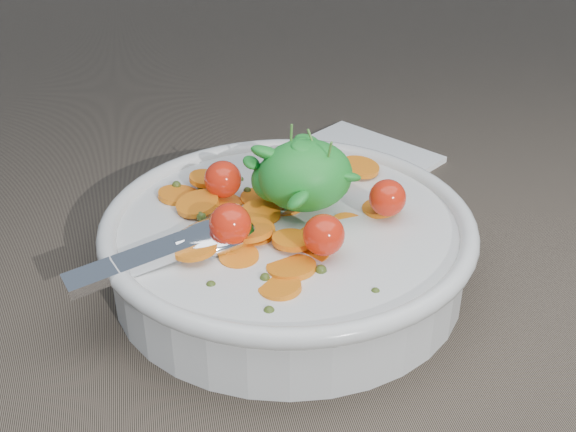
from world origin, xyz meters
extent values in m
plane|color=brown|center=(0.00, 0.00, 0.00)|extent=(6.00, 6.00, 0.00)
cylinder|color=silver|center=(-0.03, 0.03, 0.02)|extent=(0.25, 0.25, 0.05)
torus|color=silver|center=(-0.03, 0.03, 0.05)|extent=(0.27, 0.27, 0.01)
cylinder|color=silver|center=(-0.03, 0.03, 0.00)|extent=(0.13, 0.13, 0.01)
cylinder|color=brown|center=(-0.03, 0.03, 0.02)|extent=(0.23, 0.23, 0.04)
cylinder|color=orange|center=(-0.10, 0.08, 0.05)|extent=(0.04, 0.04, 0.01)
cylinder|color=orange|center=(-0.05, -0.05, 0.05)|extent=(0.03, 0.03, 0.01)
cylinder|color=orange|center=(-0.02, -0.01, 0.05)|extent=(0.03, 0.03, 0.01)
cylinder|color=orange|center=(-0.09, 0.06, 0.05)|extent=(0.04, 0.04, 0.01)
cylinder|color=orange|center=(-0.04, -0.03, 0.05)|extent=(0.05, 0.05, 0.01)
cylinder|color=orange|center=(-0.07, -0.01, 0.05)|extent=(0.04, 0.04, 0.01)
cylinder|color=orange|center=(-0.03, 0.00, 0.05)|extent=(0.04, 0.04, 0.01)
cylinder|color=orange|center=(-0.07, 0.07, 0.05)|extent=(0.04, 0.03, 0.01)
cylinder|color=orange|center=(-0.01, 0.09, 0.05)|extent=(0.04, 0.04, 0.01)
cylinder|color=orange|center=(0.02, 0.02, 0.04)|extent=(0.04, 0.04, 0.01)
cylinder|color=orange|center=(-0.05, 0.03, 0.05)|extent=(0.03, 0.03, 0.01)
cylinder|color=orange|center=(0.04, 0.03, 0.05)|extent=(0.04, 0.04, 0.01)
cylinder|color=orange|center=(-0.08, 0.09, 0.06)|extent=(0.03, 0.03, 0.01)
cylinder|color=orange|center=(-0.02, 0.05, 0.05)|extent=(0.04, 0.04, 0.01)
cylinder|color=orange|center=(-0.05, 0.01, 0.05)|extent=(0.03, 0.03, 0.01)
cylinder|color=orange|center=(-0.04, 0.07, 0.05)|extent=(0.03, 0.03, 0.01)
cylinder|color=orange|center=(-0.07, 0.00, 0.05)|extent=(0.03, 0.03, 0.01)
cylinder|color=orange|center=(-0.09, 0.00, 0.06)|extent=(0.04, 0.04, 0.01)
cylinder|color=orange|center=(-0.03, 0.06, 0.05)|extent=(0.03, 0.03, 0.01)
cylinder|color=orange|center=(-0.04, 0.04, 0.05)|extent=(0.03, 0.03, 0.01)
cylinder|color=orange|center=(-0.05, 0.02, 0.05)|extent=(0.04, 0.04, 0.01)
cylinder|color=orange|center=(0.05, 0.09, 0.05)|extent=(0.04, 0.04, 0.01)
cylinder|color=orange|center=(-0.01, 0.00, 0.05)|extent=(0.04, 0.04, 0.01)
sphere|color=#3D4E1A|center=(-0.10, 0.03, 0.05)|extent=(0.01, 0.01, 0.01)
sphere|color=#3D4E1A|center=(-0.05, -0.03, 0.05)|extent=(0.01, 0.01, 0.01)
sphere|color=#3D4E1A|center=(-0.05, 0.08, 0.05)|extent=(0.01, 0.01, 0.01)
sphere|color=#3D4E1A|center=(0.05, 0.09, 0.05)|extent=(0.01, 0.01, 0.01)
sphere|color=#3D4E1A|center=(-0.10, 0.10, 0.05)|extent=(0.01, 0.01, 0.01)
sphere|color=#3D4E1A|center=(-0.09, 0.04, 0.05)|extent=(0.01, 0.01, 0.01)
sphere|color=#3D4E1A|center=(-0.05, 0.10, 0.05)|extent=(0.01, 0.01, 0.01)
sphere|color=#3D4E1A|center=(-0.06, -0.07, 0.05)|extent=(0.01, 0.01, 0.01)
sphere|color=#3D4E1A|center=(-0.02, -0.03, 0.05)|extent=(0.01, 0.01, 0.01)
sphere|color=#3D4E1A|center=(0.06, 0.05, 0.06)|extent=(0.01, 0.01, 0.01)
sphere|color=#3D4E1A|center=(-0.02, 0.09, 0.05)|extent=(0.01, 0.01, 0.01)
sphere|color=#3D4E1A|center=(0.04, 0.10, 0.05)|extent=(0.00, 0.00, 0.00)
sphere|color=#3D4E1A|center=(0.01, -0.06, 0.05)|extent=(0.01, 0.01, 0.01)
sphere|color=#3D4E1A|center=(-0.10, 0.00, 0.05)|extent=(0.01, 0.01, 0.01)
sphere|color=#3D4E1A|center=(-0.09, -0.03, 0.05)|extent=(0.01, 0.01, 0.01)
sphere|color=#3D4E1A|center=(-0.08, 0.09, 0.05)|extent=(0.01, 0.01, 0.01)
sphere|color=#3D4E1A|center=(-0.06, 0.02, 0.05)|extent=(0.01, 0.01, 0.01)
sphere|color=red|center=(0.04, 0.02, 0.07)|extent=(0.03, 0.03, 0.03)
sphere|color=red|center=(0.01, 0.09, 0.07)|extent=(0.03, 0.03, 0.03)
sphere|color=red|center=(-0.07, 0.07, 0.07)|extent=(0.03, 0.03, 0.03)
sphere|color=red|center=(-0.07, 0.01, 0.07)|extent=(0.03, 0.03, 0.03)
sphere|color=red|center=(-0.01, -0.02, 0.07)|extent=(0.03, 0.03, 0.03)
ellipsoid|color=green|center=(-0.01, 0.04, 0.08)|extent=(0.07, 0.06, 0.05)
ellipsoid|color=green|center=(-0.03, 0.05, 0.07)|extent=(0.04, 0.04, 0.03)
ellipsoid|color=green|center=(-0.01, 0.06, 0.10)|extent=(0.03, 0.03, 0.02)
ellipsoid|color=green|center=(0.00, 0.05, 0.09)|extent=(0.02, 0.02, 0.02)
ellipsoid|color=green|center=(-0.01, 0.06, 0.09)|extent=(0.02, 0.02, 0.01)
ellipsoid|color=green|center=(-0.01, 0.04, 0.10)|extent=(0.03, 0.03, 0.01)
ellipsoid|color=green|center=(0.00, 0.08, 0.07)|extent=(0.03, 0.03, 0.01)
ellipsoid|color=green|center=(-0.03, 0.04, 0.09)|extent=(0.03, 0.03, 0.03)
ellipsoid|color=green|center=(-0.01, 0.05, 0.09)|extent=(0.02, 0.02, 0.02)
ellipsoid|color=green|center=(-0.01, 0.04, 0.10)|extent=(0.02, 0.02, 0.01)
ellipsoid|color=green|center=(-0.05, 0.06, 0.08)|extent=(0.01, 0.02, 0.01)
ellipsoid|color=green|center=(-0.02, 0.04, 0.09)|extent=(0.03, 0.03, 0.02)
ellipsoid|color=green|center=(-0.02, 0.03, 0.09)|extent=(0.02, 0.02, 0.02)
ellipsoid|color=green|center=(0.00, 0.06, 0.09)|extent=(0.03, 0.02, 0.01)
ellipsoid|color=green|center=(-0.02, 0.03, 0.09)|extent=(0.02, 0.02, 0.02)
ellipsoid|color=green|center=(-0.01, 0.04, 0.08)|extent=(0.02, 0.02, 0.02)
ellipsoid|color=green|center=(-0.03, 0.04, 0.09)|extent=(0.03, 0.02, 0.02)
ellipsoid|color=green|center=(-0.02, 0.00, 0.08)|extent=(0.02, 0.02, 0.02)
ellipsoid|color=green|center=(0.00, 0.03, 0.09)|extent=(0.03, 0.03, 0.02)
ellipsoid|color=green|center=(-0.01, 0.04, 0.10)|extent=(0.03, 0.03, 0.01)
ellipsoid|color=green|center=(-0.01, 0.04, 0.09)|extent=(0.02, 0.03, 0.02)
ellipsoid|color=green|center=(-0.02, 0.05, 0.08)|extent=(0.02, 0.02, 0.01)
ellipsoid|color=green|center=(0.00, 0.03, 0.08)|extent=(0.02, 0.02, 0.02)
ellipsoid|color=green|center=(0.02, 0.03, 0.08)|extent=(0.03, 0.03, 0.02)
ellipsoid|color=green|center=(0.00, 0.05, 0.09)|extent=(0.02, 0.02, 0.01)
ellipsoid|color=green|center=(-0.04, 0.05, 0.09)|extent=(0.03, 0.02, 0.02)
ellipsoid|color=green|center=(-0.01, 0.04, 0.09)|extent=(0.02, 0.02, 0.02)
cylinder|color=#4C8C33|center=(0.00, 0.03, 0.09)|extent=(0.00, 0.02, 0.04)
cylinder|color=#4C8C33|center=(-0.02, 0.05, 0.09)|extent=(0.00, 0.00, 0.04)
cylinder|color=#4C8C33|center=(0.00, 0.04, 0.09)|extent=(0.01, 0.02, 0.04)
ellipsoid|color=silver|center=(-0.08, 0.01, 0.05)|extent=(0.07, 0.06, 0.02)
cube|color=silver|center=(-0.12, 0.00, 0.05)|extent=(0.11, 0.05, 0.02)
cylinder|color=silver|center=(-0.10, 0.01, 0.06)|extent=(0.02, 0.02, 0.01)
cube|color=white|center=(0.07, 0.20, 0.00)|extent=(0.20, 0.19, 0.01)
camera|label=1|loc=(-0.11, -0.40, 0.31)|focal=45.00mm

